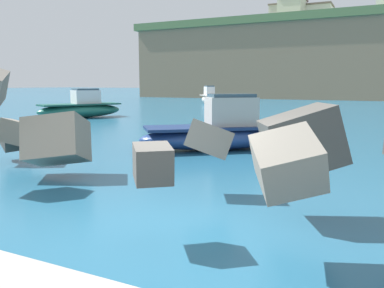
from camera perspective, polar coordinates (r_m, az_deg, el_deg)
name	(u,v)px	position (r m, az deg, el deg)	size (l,w,h in m)	color
ground_plane	(163,237)	(6.24, -4.16, -13.30)	(400.00, 400.00, 0.00)	#235B7A
breakwater_jetty	(130,143)	(7.46, -8.96, 0.08)	(30.78, 6.10, 2.88)	#4C4944
boat_near_right	(222,132)	(14.19, 4.30, 1.75)	(5.57, 4.98, 1.98)	navy
boat_mid_right	(210,98)	(45.29, 2.60, 6.63)	(4.89, 6.09, 2.15)	beige
boat_far_left	(81,108)	(28.49, -15.77, 5.01)	(4.34, 6.14, 2.02)	#1E6656
mooring_buoy_middle	(204,132)	(17.53, 1.73, 1.76)	(0.44, 0.44, 0.44)	silver
headland_bluff	(366,61)	(78.87, 23.84, 10.92)	(73.95, 38.03, 12.75)	#847056
station_building_west	(319,16)	(80.44, 17.90, 17.20)	(4.80, 5.45, 4.05)	silver
station_building_east	(292,12)	(77.11, 14.34, 18.03)	(4.28, 6.82, 4.84)	beige
station_building_annex	(288,19)	(87.58, 13.71, 17.18)	(7.13, 5.54, 5.69)	#B2ADA3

